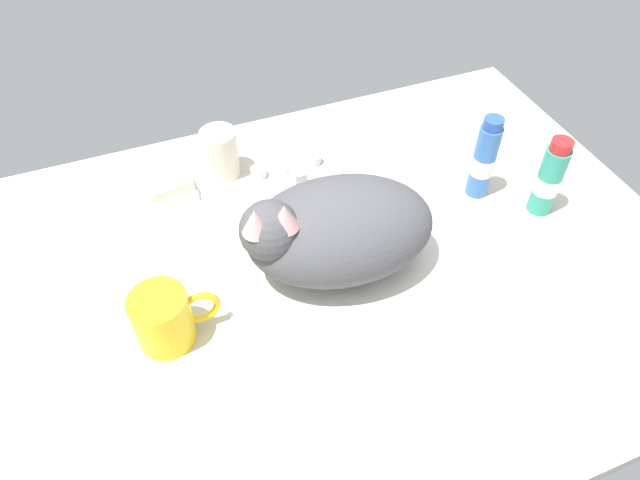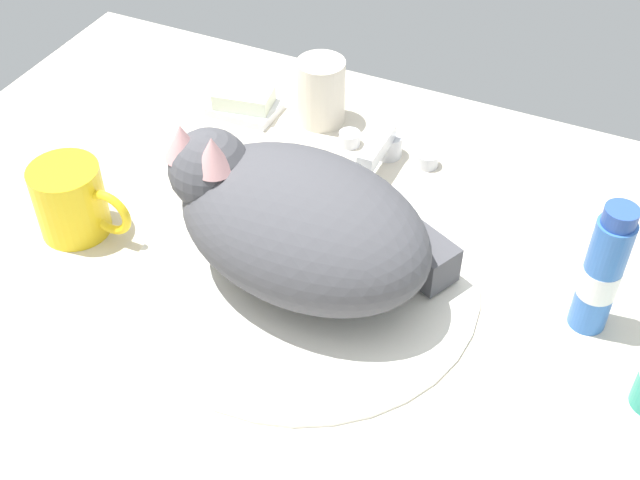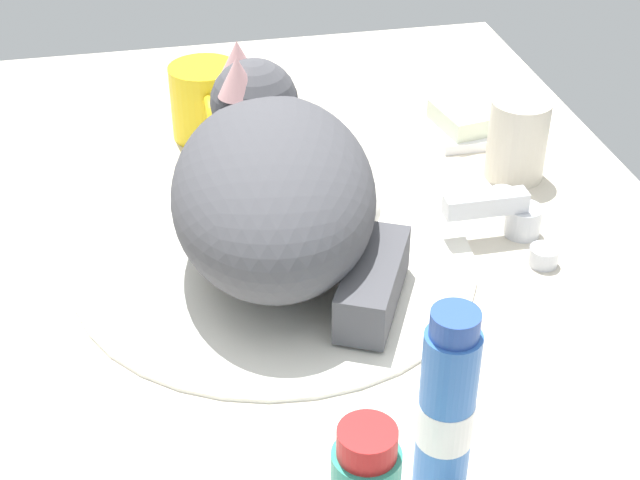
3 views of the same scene
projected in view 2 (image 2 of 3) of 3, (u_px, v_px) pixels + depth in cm
name	position (u px, v px, depth cm)	size (l,w,h in cm)	color
ground_plane	(304.00, 290.00, 90.75)	(110.00, 82.50, 3.00)	beige
sink_basin	(304.00, 278.00, 89.46)	(37.89, 37.89, 0.77)	white
faucet	(385.00, 147.00, 103.76)	(13.44, 10.06, 5.04)	silver
cat	(297.00, 221.00, 84.62)	(30.82, 22.96, 16.64)	#4C4C51
coffee_mug	(72.00, 201.00, 92.80)	(12.09, 7.96, 8.66)	yellow
rinse_cup	(321.00, 92.00, 108.75)	(6.37, 6.37, 8.92)	silver
soap_dish	(245.00, 108.00, 112.74)	(9.00, 6.40, 1.20)	white
soap_bar	(244.00, 98.00, 111.56)	(7.53, 4.87, 2.24)	silver
toothpaste_bottle	(602.00, 273.00, 80.43)	(3.89, 3.89, 15.42)	#3870C6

